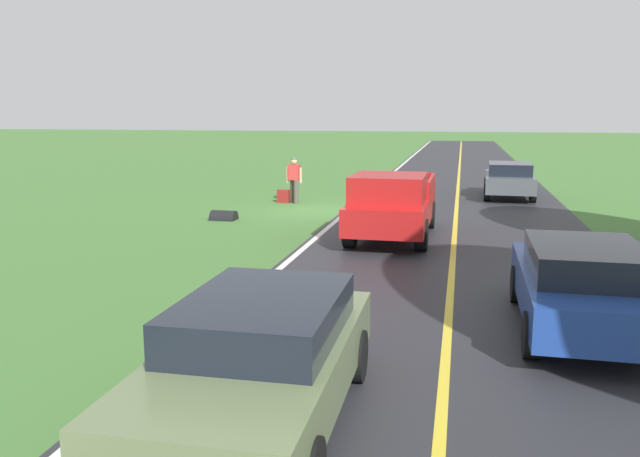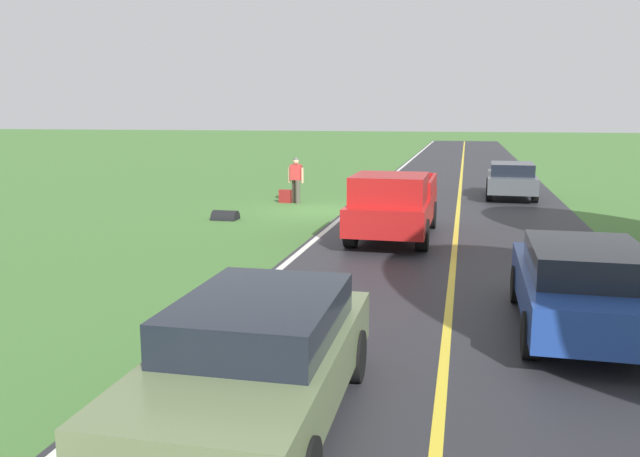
% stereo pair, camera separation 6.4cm
% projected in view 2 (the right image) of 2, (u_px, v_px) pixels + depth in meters
% --- Properties ---
extents(ground_plane, '(200.00, 200.00, 0.00)m').
position_uv_depth(ground_plane, '(320.00, 211.00, 22.56)').
color(ground_plane, '#427033').
extents(road_surface, '(7.77, 120.00, 0.00)m').
position_uv_depth(road_surface, '(458.00, 216.00, 21.54)').
color(road_surface, '#28282D').
rests_on(road_surface, ground).
extents(lane_edge_line, '(0.16, 117.60, 0.00)m').
position_uv_depth(lane_edge_line, '(348.00, 212.00, 22.34)').
color(lane_edge_line, silver).
rests_on(lane_edge_line, ground).
extents(lane_centre_line, '(0.14, 117.60, 0.00)m').
position_uv_depth(lane_centre_line, '(458.00, 215.00, 21.54)').
color(lane_centre_line, gold).
rests_on(lane_centre_line, ground).
extents(hitchhiker_walking, '(0.62, 0.53, 1.75)m').
position_uv_depth(hitchhiker_walking, '(296.00, 177.00, 24.45)').
color(hitchhiker_walking, '#4C473D').
rests_on(hitchhiker_walking, ground).
extents(suitcase_carried, '(0.47, 0.23, 0.50)m').
position_uv_depth(suitcase_carried, '(285.00, 196.00, 24.62)').
color(suitcase_carried, maroon).
rests_on(suitcase_carried, ground).
extents(pickup_truck_passing, '(2.14, 5.42, 1.82)m').
position_uv_depth(pickup_truck_passing, '(393.00, 203.00, 17.45)').
color(pickup_truck_passing, '#B21919').
rests_on(pickup_truck_passing, ground).
extents(sedan_mid_oncoming, '(1.97, 4.42, 1.41)m').
position_uv_depth(sedan_mid_oncoming, '(583.00, 285.00, 9.99)').
color(sedan_mid_oncoming, navy).
rests_on(sedan_mid_oncoming, ground).
extents(sedan_near_oncoming, '(2.03, 4.45, 1.41)m').
position_uv_depth(sedan_near_oncoming, '(511.00, 179.00, 26.01)').
color(sedan_near_oncoming, '#4C5156').
rests_on(sedan_near_oncoming, ground).
extents(sedan_ahead_same_lane, '(1.96, 4.42, 1.41)m').
position_uv_depth(sedan_ahead_same_lane, '(257.00, 358.00, 7.01)').
color(sedan_ahead_same_lane, '#66754C').
rests_on(sedan_ahead_same_lane, ground).
extents(drainage_culvert, '(0.80, 0.60, 0.60)m').
position_uv_depth(drainage_culvert, '(225.00, 220.00, 20.73)').
color(drainage_culvert, black).
rests_on(drainage_culvert, ground).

